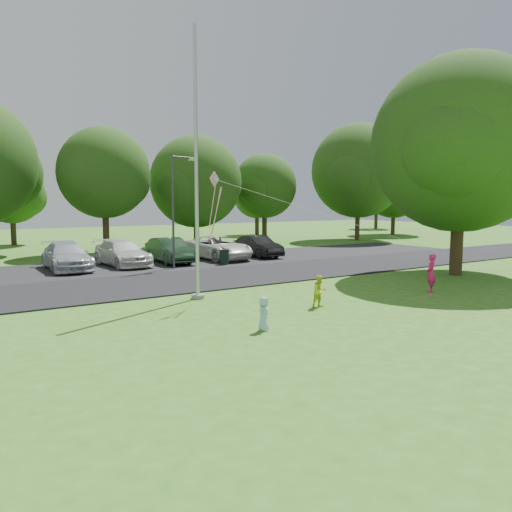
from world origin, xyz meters
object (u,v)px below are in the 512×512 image
trash_can (224,257)px  big_tree (461,148)px  kite (224,194)px  child_blue (264,314)px  woman (431,273)px  child_yellow (320,291)px  street_lamp (176,200)px  flagpole (196,188)px

trash_can → big_tree: bearing=-51.3°
big_tree → kite: big_tree is taller
big_tree → child_blue: bearing=-165.6°
woman → child_yellow: woman is taller
child_yellow → big_tree: bearing=15.5°
child_blue → kite: (1.01, 3.98, 3.43)m
child_yellow → trash_can: bearing=80.8°
street_lamp → kite: street_lamp is taller
street_lamp → big_tree: 14.65m
woman → big_tree: bearing=166.0°
trash_can → child_blue: (-6.28, -13.26, 0.04)m
trash_can → woman: (2.78, -11.98, 0.32)m
woman → child_blue: (-9.06, -1.28, -0.28)m
child_yellow → child_blue: child_yellow is taller
big_tree → child_blue: size_ratio=10.96×
flagpole → kite: bearing=-70.7°
big_tree → woman: big_tree is taller
child_yellow → child_blue: size_ratio=1.15×
woman → kite: kite is taller
street_lamp → trash_can: bearing=-14.7°
flagpole → big_tree: bearing=-7.1°
big_tree → woman: size_ratio=6.95×
trash_can → woman: woman is taller
kite → trash_can: bearing=33.0°
woman → child_yellow: bearing=-41.5°
big_tree → child_blue: big_tree is taller
big_tree → flagpole: bearing=172.9°
trash_can → child_yellow: size_ratio=0.80×
child_blue → woman: bearing=-37.4°
flagpole → woman: bearing=-25.1°
flagpole → child_blue: flagpole is taller
trash_can → woman: 12.30m
street_lamp → flagpole: bearing=-122.8°
flagpole → street_lamp: flagpole is taller
big_tree → woman: 7.75m
child_blue → flagpole: bearing=38.6°
flagpole → kite: (0.45, -1.28, -0.24)m
big_tree → street_lamp: bearing=137.6°
big_tree → child_yellow: size_ratio=9.51×
big_tree → trash_can: bearing=128.7°
big_tree → woman: bearing=-155.1°
woman → kite: size_ratio=0.18×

